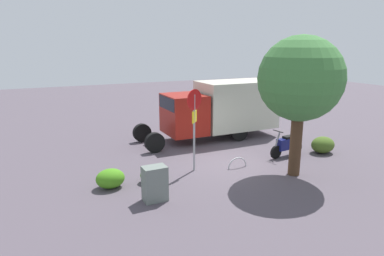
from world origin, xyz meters
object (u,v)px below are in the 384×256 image
(bike_rack_hoop, at_px, (237,168))
(motorcycle, at_px, (287,144))
(utility_cabinet, at_px, (155,184))
(stop_sign, at_px, (194,117))
(box_truck_near, at_px, (220,107))
(street_tree, at_px, (301,80))

(bike_rack_hoop, bearing_deg, motorcycle, -173.73)
(motorcycle, xyz_separation_m, bike_rack_hoop, (2.71, 0.30, -0.52))
(utility_cabinet, bearing_deg, bike_rack_hoop, -160.82)
(stop_sign, bearing_deg, bike_rack_hoop, 164.52)
(bike_rack_hoop, bearing_deg, box_truck_near, -111.04)
(stop_sign, height_order, utility_cabinet, stop_sign)
(box_truck_near, bearing_deg, street_tree, 89.23)
(box_truck_near, bearing_deg, stop_sign, 49.02)
(street_tree, bearing_deg, box_truck_near, -91.07)
(bike_rack_hoop, bearing_deg, street_tree, 135.05)
(box_truck_near, bearing_deg, utility_cabinet, 45.52)
(box_truck_near, relative_size, stop_sign, 2.32)
(stop_sign, bearing_deg, motorcycle, 177.91)
(street_tree, height_order, utility_cabinet, street_tree)
(motorcycle, height_order, stop_sign, stop_sign)
(street_tree, height_order, bike_rack_hoop, street_tree)
(stop_sign, bearing_deg, box_truck_near, -131.29)
(street_tree, distance_m, utility_cabinet, 6.12)
(motorcycle, bearing_deg, box_truck_near, -80.11)
(motorcycle, bearing_deg, utility_cabinet, 7.91)
(utility_cabinet, xyz_separation_m, bike_rack_hoop, (-3.86, -1.34, -0.55))
(street_tree, distance_m, bike_rack_hoop, 4.09)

